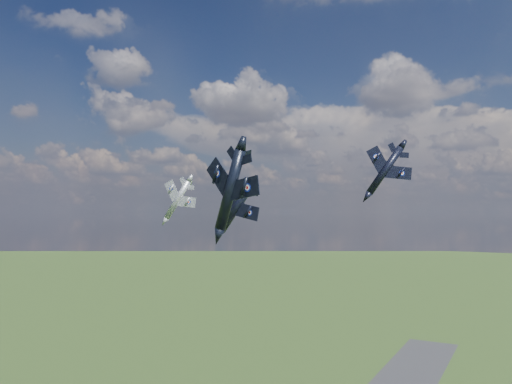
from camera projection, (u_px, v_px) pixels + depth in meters
The scene contains 4 objects.
jet_lead_navy at pixel (237, 207), 90.23m from camera, with size 10.72×14.95×3.09m, color black, non-canonical shape.
jet_right_navy at pixel (230, 190), 71.16m from camera, with size 11.76×16.39×3.39m, color black, non-canonical shape.
jet_high_navy at pixel (385, 170), 95.60m from camera, with size 10.33×14.41×2.98m, color black, non-canonical shape.
jet_left_silver at pixel (177, 200), 111.29m from camera, with size 9.78×13.64×2.82m, color #9697A0, non-canonical shape.
Camera 1 is at (51.67, -67.88, 78.26)m, focal length 35.00 mm.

